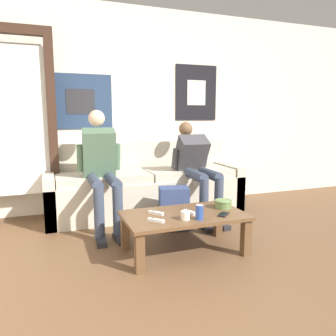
% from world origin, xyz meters
% --- Properties ---
extents(ground_plane, '(18.00, 18.00, 0.00)m').
position_xyz_m(ground_plane, '(0.00, 0.00, 0.00)').
color(ground_plane, brown).
extents(wall_back, '(10.00, 0.07, 2.55)m').
position_xyz_m(wall_back, '(0.00, 2.80, 1.28)').
color(wall_back, silver).
rests_on(wall_back, ground_plane).
extents(door_frame, '(1.00, 0.10, 2.15)m').
position_xyz_m(door_frame, '(-1.49, 2.58, 1.20)').
color(door_frame, '#382319').
rests_on(door_frame, ground_plane).
extents(couch, '(2.37, 0.74, 0.86)m').
position_xyz_m(couch, '(0.01, 2.43, 0.30)').
color(couch, beige).
rests_on(couch, ground_plane).
extents(coffee_table, '(1.06, 0.61, 0.35)m').
position_xyz_m(coffee_table, '(-0.01, 1.14, 0.29)').
color(coffee_table, brown).
rests_on(coffee_table, ground_plane).
extents(person_seated_adult, '(0.47, 0.89, 1.26)m').
position_xyz_m(person_seated_adult, '(-0.59, 2.03, 0.69)').
color(person_seated_adult, '#384256').
rests_on(person_seated_adult, ground_plane).
extents(person_seated_teen, '(0.47, 1.00, 1.12)m').
position_xyz_m(person_seated_teen, '(0.52, 2.06, 0.63)').
color(person_seated_teen, '#384256').
rests_on(person_seated_teen, ground_plane).
extents(backpack, '(0.34, 0.29, 0.45)m').
position_xyz_m(backpack, '(0.12, 1.73, 0.22)').
color(backpack, navy).
rests_on(backpack, ground_plane).
extents(ceramic_bowl, '(0.16, 0.16, 0.08)m').
position_xyz_m(ceramic_bowl, '(0.40, 1.19, 0.39)').
color(ceramic_bowl, '#607F47').
rests_on(ceramic_bowl, coffee_table).
extents(pillar_candle, '(0.08, 0.08, 0.08)m').
position_xyz_m(pillar_candle, '(-0.07, 0.99, 0.38)').
color(pillar_candle, silver).
rests_on(pillar_candle, coffee_table).
extents(drink_can_blue, '(0.07, 0.07, 0.12)m').
position_xyz_m(drink_can_blue, '(0.04, 0.95, 0.41)').
color(drink_can_blue, '#28479E').
rests_on(drink_can_blue, coffee_table).
extents(game_controller_near_left, '(0.12, 0.13, 0.03)m').
position_xyz_m(game_controller_near_left, '(-0.25, 1.21, 0.36)').
color(game_controller_near_left, white).
rests_on(game_controller_near_left, coffee_table).
extents(game_controller_near_right, '(0.07, 0.15, 0.03)m').
position_xyz_m(game_controller_near_right, '(0.04, 1.13, 0.36)').
color(game_controller_near_right, white).
rests_on(game_controller_near_right, coffee_table).
extents(game_controller_far_center, '(0.12, 0.13, 0.03)m').
position_xyz_m(game_controller_far_center, '(-0.31, 1.02, 0.36)').
color(game_controller_far_center, white).
rests_on(game_controller_far_center, coffee_table).
extents(cell_phone, '(0.15, 0.14, 0.01)m').
position_xyz_m(cell_phone, '(0.29, 0.99, 0.35)').
color(cell_phone, black).
rests_on(cell_phone, coffee_table).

